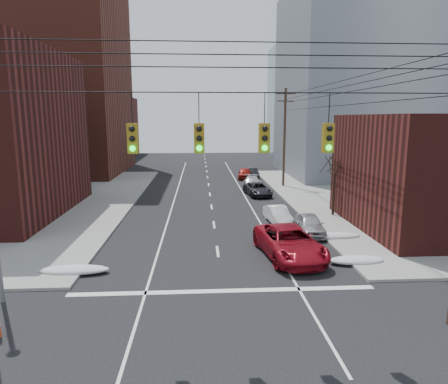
{
  "coord_description": "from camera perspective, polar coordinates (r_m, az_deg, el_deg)",
  "views": [
    {
      "loc": [
        -0.98,
        -10.52,
        7.77
      ],
      "look_at": [
        0.57,
        15.09,
        3.0
      ],
      "focal_mm": 32.0,
      "sensor_mm": 36.0,
      "label": 1
    }
  ],
  "objects": [
    {
      "name": "parked_car_d",
      "position": [
        44.47,
        4.05,
        1.33
      ],
      "size": [
        2.35,
        4.81,
        1.35
      ],
      "primitive_type": "imported",
      "rotation": [
        0.0,
        0.0,
        -0.1
      ],
      "color": "#A3A3A7",
      "rests_on": "ground"
    },
    {
      "name": "lot_car_a",
      "position": [
        33.09,
        -28.25,
        -2.95
      ],
      "size": [
        4.0,
        2.38,
        1.25
      ],
      "primitive_type": "imported",
      "rotation": [
        0.0,
        0.0,
        1.27
      ],
      "color": "silver",
      "rests_on": "sidewalk_nw"
    },
    {
      "name": "building_brick_far",
      "position": [
        88.16,
        -20.19,
        8.75
      ],
      "size": [
        22.0,
        18.0,
        12.0
      ],
      "primitive_type": "cube",
      "color": "#471815",
      "rests_on": "ground"
    },
    {
      "name": "lot_car_b",
      "position": [
        41.47,
        -23.28,
        0.07
      ],
      "size": [
        5.22,
        2.7,
        1.41
      ],
      "primitive_type": "imported",
      "rotation": [
        0.0,
        0.0,
        1.64
      ],
      "color": "#A4A4A9",
      "rests_on": "sidewalk_nw"
    },
    {
      "name": "snow_nw",
      "position": [
        21.89,
        -20.62,
        -10.37
      ],
      "size": [
        3.5,
        1.08,
        0.42
      ],
      "primitive_type": "ellipsoid",
      "color": "silver",
      "rests_on": "ground"
    },
    {
      "name": "building_office",
      "position": [
        59.35,
        19.99,
        14.49
      ],
      "size": [
        22.0,
        20.0,
        25.0
      ],
      "primitive_type": "cube",
      "color": "gray",
      "rests_on": "ground"
    },
    {
      "name": "parked_car_c",
      "position": [
        40.63,
        4.83,
        0.4
      ],
      "size": [
        2.74,
        4.91,
        1.3
      ],
      "primitive_type": "imported",
      "rotation": [
        0.0,
        0.0,
        0.13
      ],
      "color": "black",
      "rests_on": "ground"
    },
    {
      "name": "lot_car_c",
      "position": [
        39.54,
        -26.44,
        -0.63
      ],
      "size": [
        5.2,
        2.74,
        1.44
      ],
      "primitive_type": "imported",
      "rotation": [
        0.0,
        0.0,
        1.42
      ],
      "color": "black",
      "rests_on": "sidewalk_nw"
    },
    {
      "name": "utility_pole_far",
      "position": [
        45.56,
        8.64,
        7.92
      ],
      "size": [
        2.2,
        0.28,
        11.0
      ],
      "color": "#473323",
      "rests_on": "ground"
    },
    {
      "name": "lot_car_d",
      "position": [
        41.99,
        -27.34,
        -0.11
      ],
      "size": [
        4.57,
        3.3,
        1.44
      ],
      "primitive_type": "imported",
      "rotation": [
        0.0,
        0.0,
        1.99
      ],
      "color": "#A6A6AB",
      "rests_on": "sidewalk_nw"
    },
    {
      "name": "parked_car_f",
      "position": [
        53.08,
        4.03,
        2.77
      ],
      "size": [
        1.52,
        3.86,
        1.25
      ],
      "primitive_type": "imported",
      "rotation": [
        0.0,
        0.0,
        0.05
      ],
      "color": "black",
      "rests_on": "ground"
    },
    {
      "name": "bare_tree",
      "position": [
        32.75,
        15.42,
        0.58
      ],
      "size": [
        2.09,
        2.2,
        4.93
      ],
      "color": "black",
      "rests_on": "ground"
    },
    {
      "name": "parked_car_e",
      "position": [
        51.83,
        2.98,
        2.7
      ],
      "size": [
        2.16,
        4.35,
        1.42
      ],
      "primitive_type": "imported",
      "rotation": [
        0.0,
        0.0,
        -0.12
      ],
      "color": "maroon",
      "rests_on": "ground"
    },
    {
      "name": "parked_car_b",
      "position": [
        30.19,
        7.69,
        -3.25
      ],
      "size": [
        1.7,
        3.92,
        1.25
      ],
      "primitive_type": "imported",
      "rotation": [
        0.0,
        0.0,
        0.1
      ],
      "color": "white",
      "rests_on": "ground"
    },
    {
      "name": "building_brick_tall",
      "position": [
        63.29,
        -25.84,
        16.08
      ],
      "size": [
        24.0,
        20.0,
        30.0
      ],
      "primitive_type": "cube",
      "color": "maroon",
      "rests_on": "ground"
    },
    {
      "name": "building_glass",
      "position": [
        84.36,
        14.1,
        12.42
      ],
      "size": [
        20.0,
        18.0,
        22.0
      ],
      "primitive_type": "cube",
      "color": "gray",
      "rests_on": "ground"
    },
    {
      "name": "snow_east_far",
      "position": [
        26.99,
        14.87,
        -6.1
      ],
      "size": [
        4.0,
        1.08,
        0.42
      ],
      "primitive_type": "ellipsoid",
      "color": "silver",
      "rests_on": "ground"
    },
    {
      "name": "snow_ne",
      "position": [
        22.98,
        18.4,
        -9.23
      ],
      "size": [
        3.0,
        1.08,
        0.42
      ],
      "primitive_type": "ellipsoid",
      "color": "silver",
      "rests_on": "ground"
    },
    {
      "name": "traffic_signals",
      "position": [
        13.54,
        1.12,
        7.98
      ],
      "size": [
        17.0,
        0.42,
        2.02
      ],
      "color": "black",
      "rests_on": "ground"
    },
    {
      "name": "parked_car_a",
      "position": [
        27.69,
        12.16,
        -4.54
      ],
      "size": [
        1.86,
        4.1,
        1.36
      ],
      "primitive_type": "imported",
      "rotation": [
        0.0,
        0.0,
        -0.06
      ],
      "color": "#B3B3B8",
      "rests_on": "ground"
    },
    {
      "name": "red_pickup",
      "position": [
        22.95,
        9.32,
        -7.13
      ],
      "size": [
        3.62,
        6.52,
        1.72
      ],
      "primitive_type": "imported",
      "rotation": [
        0.0,
        0.0,
        0.13
      ],
      "color": "maroon",
      "rests_on": "ground"
    }
  ]
}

